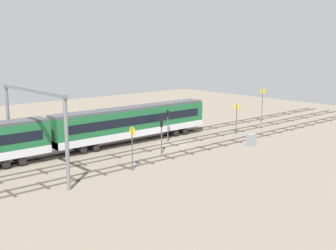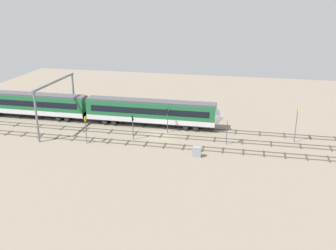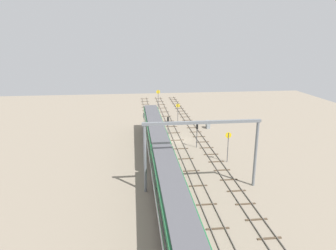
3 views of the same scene
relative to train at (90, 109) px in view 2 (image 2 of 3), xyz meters
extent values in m
plane|color=gray|center=(14.84, -4.45, -2.66)|extent=(104.09, 104.09, 0.00)
cube|color=#59544C|center=(14.84, -9.62, -2.58)|extent=(88.09, 0.07, 0.16)
cube|color=#59544C|center=(14.84, -8.19, -2.58)|extent=(88.09, 0.07, 0.16)
cube|color=#473828|center=(-11.90, -8.91, -2.62)|extent=(0.24, 2.40, 0.08)
cube|color=#473828|center=(-8.75, -8.91, -2.62)|extent=(0.24, 2.40, 0.08)
cube|color=#473828|center=(-5.61, -8.91, -2.62)|extent=(0.24, 2.40, 0.08)
cube|color=#473828|center=(-2.46, -8.91, -2.62)|extent=(0.24, 2.40, 0.08)
cube|color=#473828|center=(0.69, -8.91, -2.62)|extent=(0.24, 2.40, 0.08)
cube|color=#473828|center=(3.83, -8.91, -2.62)|extent=(0.24, 2.40, 0.08)
cube|color=#473828|center=(6.98, -8.91, -2.62)|extent=(0.24, 2.40, 0.08)
cube|color=#473828|center=(10.13, -8.91, -2.62)|extent=(0.24, 2.40, 0.08)
cube|color=#473828|center=(13.27, -8.91, -2.62)|extent=(0.24, 2.40, 0.08)
cube|color=#473828|center=(16.42, -8.91, -2.62)|extent=(0.24, 2.40, 0.08)
cube|color=#473828|center=(19.56, -8.91, -2.62)|extent=(0.24, 2.40, 0.08)
cube|color=#473828|center=(22.71, -8.91, -2.62)|extent=(0.24, 2.40, 0.08)
cube|color=#473828|center=(25.86, -8.91, -2.62)|extent=(0.24, 2.40, 0.08)
cube|color=#473828|center=(29.00, -8.91, -2.62)|extent=(0.24, 2.40, 0.08)
cube|color=#473828|center=(32.15, -8.91, -2.62)|extent=(0.24, 2.40, 0.08)
cube|color=#473828|center=(35.29, -8.91, -2.62)|extent=(0.24, 2.40, 0.08)
cube|color=#473828|center=(38.44, -8.91, -2.62)|extent=(0.24, 2.40, 0.08)
cube|color=#473828|center=(41.59, -8.91, -2.62)|extent=(0.24, 2.40, 0.08)
cube|color=#59544C|center=(14.84, -5.17, -2.58)|extent=(88.09, 0.07, 0.16)
cube|color=#59544C|center=(14.84, -3.74, -2.58)|extent=(88.09, 0.07, 0.16)
cube|color=#473828|center=(-12.97, -4.45, -2.62)|extent=(0.24, 2.40, 0.08)
cube|color=#473828|center=(-8.34, -4.45, -2.62)|extent=(0.24, 2.40, 0.08)
cube|color=#473828|center=(-3.70, -4.45, -2.62)|extent=(0.24, 2.40, 0.08)
cube|color=#473828|center=(0.93, -4.45, -2.62)|extent=(0.24, 2.40, 0.08)
cube|color=#473828|center=(5.57, -4.45, -2.62)|extent=(0.24, 2.40, 0.08)
cube|color=#473828|center=(10.21, -4.45, -2.62)|extent=(0.24, 2.40, 0.08)
cube|color=#473828|center=(14.84, -4.45, -2.62)|extent=(0.24, 2.40, 0.08)
cube|color=#473828|center=(19.48, -4.45, -2.62)|extent=(0.24, 2.40, 0.08)
cube|color=#473828|center=(24.12, -4.45, -2.62)|extent=(0.24, 2.40, 0.08)
cube|color=#473828|center=(28.75, -4.45, -2.62)|extent=(0.24, 2.40, 0.08)
cube|color=#473828|center=(33.39, -4.45, -2.62)|extent=(0.24, 2.40, 0.08)
cube|color=#473828|center=(38.03, -4.45, -2.62)|extent=(0.24, 2.40, 0.08)
cube|color=#473828|center=(42.66, -4.45, -2.62)|extent=(0.24, 2.40, 0.08)
cube|color=#59544C|center=(14.84, -0.72, -2.58)|extent=(88.09, 0.07, 0.16)
cube|color=#59544C|center=(14.84, 0.72, -2.58)|extent=(88.09, 0.07, 0.16)
cube|color=#473828|center=(-18.72, 0.00, -2.62)|extent=(0.24, 2.40, 0.08)
cube|color=#473828|center=(-14.52, 0.00, -2.62)|extent=(0.24, 2.40, 0.08)
cube|color=#473828|center=(-10.33, 0.00, -2.62)|extent=(0.24, 2.40, 0.08)
cube|color=#473828|center=(-6.13, 0.00, -2.62)|extent=(0.24, 2.40, 0.08)
cube|color=#473828|center=(-1.94, 0.00, -2.62)|extent=(0.24, 2.40, 0.08)
cube|color=#473828|center=(2.26, 0.00, -2.62)|extent=(0.24, 2.40, 0.08)
cube|color=#473828|center=(6.45, 0.00, -2.62)|extent=(0.24, 2.40, 0.08)
cube|color=#473828|center=(10.65, 0.00, -2.62)|extent=(0.24, 2.40, 0.08)
cube|color=#473828|center=(14.84, 0.00, -2.62)|extent=(0.24, 2.40, 0.08)
cube|color=#473828|center=(19.04, 0.00, -2.62)|extent=(0.24, 2.40, 0.08)
cube|color=#473828|center=(23.23, 0.00, -2.62)|extent=(0.24, 2.40, 0.08)
cube|color=#473828|center=(27.43, 0.00, -2.62)|extent=(0.24, 2.40, 0.08)
cube|color=#473828|center=(31.62, 0.00, -2.62)|extent=(0.24, 2.40, 0.08)
cube|color=#473828|center=(35.82, 0.00, -2.62)|extent=(0.24, 2.40, 0.08)
cube|color=#473828|center=(40.01, 0.00, -2.62)|extent=(0.24, 2.40, 0.08)
cube|color=#473828|center=(44.21, 0.00, -2.62)|extent=(0.24, 2.40, 0.08)
cube|color=#1E6638|center=(11.80, 0.00, 0.20)|extent=(24.00, 2.90, 3.60)
cube|color=silver|center=(11.80, 0.00, -1.15)|extent=(24.00, 2.94, 0.90)
cube|color=#4C4C51|center=(11.80, 0.00, 2.15)|extent=(24.00, 2.50, 0.30)
cube|color=black|center=(11.80, -1.46, 0.63)|extent=(22.00, 0.04, 1.10)
cube|color=black|center=(11.80, 1.46, 0.63)|extent=(22.00, 0.04, 1.10)
cylinder|color=black|center=(3.22, 0.00, -2.05)|extent=(0.90, 2.70, 0.90)
cylinder|color=black|center=(5.02, 0.00, -2.05)|extent=(0.90, 2.70, 0.90)
cylinder|color=black|center=(18.58, 0.00, -2.05)|extent=(0.90, 2.70, 0.90)
cylinder|color=black|center=(20.38, 0.00, -2.05)|extent=(0.90, 2.70, 0.90)
cube|color=#1E6638|center=(-13.00, 0.00, 0.20)|extent=(24.00, 2.90, 3.60)
cube|color=silver|center=(-13.00, 0.00, -1.15)|extent=(24.00, 2.94, 0.90)
cube|color=#4C4C51|center=(-13.00, 0.00, 2.15)|extent=(24.00, 2.50, 0.30)
cube|color=black|center=(-13.00, -1.46, 0.63)|extent=(22.00, 0.04, 1.10)
cube|color=black|center=(-13.00, 1.46, 0.63)|extent=(22.00, 0.04, 1.10)
cylinder|color=black|center=(-6.22, 0.00, -2.05)|extent=(0.90, 2.70, 0.90)
cylinder|color=black|center=(-4.42, 0.00, -2.05)|extent=(0.90, 2.70, 0.90)
cone|color=silver|center=(24.60, 0.00, 0.02)|extent=(1.60, 3.24, 3.24)
cylinder|color=slate|center=(-4.34, -11.55, 1.60)|extent=(0.36, 0.36, 8.51)
cylinder|color=slate|center=(-4.34, 2.34, 1.60)|extent=(0.36, 0.36, 8.51)
cube|color=slate|center=(-4.34, -4.61, 6.03)|extent=(0.40, 14.49, 0.35)
cylinder|color=#4C4C51|center=(26.17, -6.19, -0.38)|extent=(0.12, 0.12, 4.56)
cylinder|color=yellow|center=(26.21, -6.19, 1.53)|extent=(0.05, 0.84, 0.84)
cube|color=black|center=(26.24, -6.19, 1.53)|extent=(0.02, 0.38, 0.12)
cylinder|color=#4C4C51|center=(3.70, -10.59, -0.30)|extent=(0.12, 0.12, 4.71)
cylinder|color=yellow|center=(3.74, -10.59, 1.64)|extent=(0.05, 0.91, 0.91)
cube|color=black|center=(3.77, -10.59, 1.64)|extent=(0.02, 0.41, 0.12)
cylinder|color=#4C4C51|center=(37.17, -2.77, 0.28)|extent=(0.12, 0.12, 5.88)
cylinder|color=yellow|center=(37.21, -2.77, 2.81)|extent=(0.05, 0.94, 0.94)
cube|color=black|center=(37.24, -2.77, 2.81)|extent=(0.02, 0.42, 0.12)
cylinder|color=#4C4C51|center=(10.63, -7.23, -0.98)|extent=(0.14, 0.14, 3.36)
cube|color=black|center=(10.63, -7.23, 1.15)|extent=(0.20, 0.32, 0.90)
sphere|color=yellow|center=(10.74, -7.23, 1.35)|extent=(0.20, 0.20, 0.20)
sphere|color=#262626|center=(10.74, -7.23, 0.95)|extent=(0.20, 0.20, 0.20)
cylinder|color=#4C4C51|center=(15.60, -2.77, -0.90)|extent=(0.14, 0.14, 3.51)
cube|color=black|center=(15.60, -2.77, 1.30)|extent=(0.20, 0.32, 0.90)
sphere|color=yellow|center=(15.71, -2.77, 1.50)|extent=(0.20, 0.20, 0.20)
sphere|color=#262626|center=(15.71, -2.77, 1.10)|extent=(0.20, 0.20, 0.20)
cube|color=gray|center=(22.14, -12.08, -1.86)|extent=(1.30, 0.70, 1.60)
cube|color=#333333|center=(22.80, -12.08, -1.61)|extent=(0.02, 0.49, 0.24)
camera|label=1|loc=(-21.84, -45.19, 10.49)|focal=44.72mm
camera|label=2|loc=(29.02, -65.19, 21.09)|focal=41.06mm
camera|label=3|loc=(-38.54, 3.50, 15.56)|focal=32.46mm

